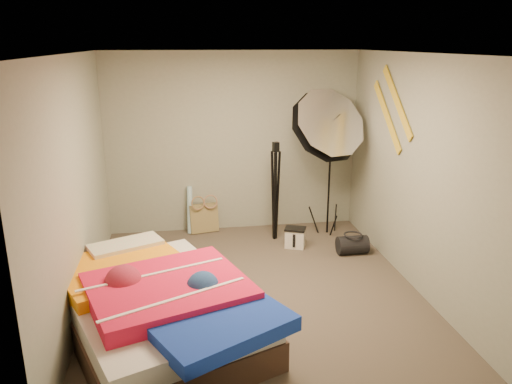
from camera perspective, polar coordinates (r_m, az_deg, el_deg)
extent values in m
plane|color=brown|center=(5.53, -0.06, -11.33)|extent=(4.00, 4.00, 0.00)
plane|color=silver|center=(4.87, -0.07, 15.56)|extent=(4.00, 4.00, 0.00)
plane|color=gray|center=(6.99, -2.60, 5.61)|extent=(3.50, 0.00, 3.50)
plane|color=gray|center=(3.21, 5.50, -8.25)|extent=(3.50, 0.00, 3.50)
plane|color=gray|center=(5.10, -19.88, 0.36)|extent=(0.00, 4.00, 4.00)
plane|color=gray|center=(5.59, 17.96, 1.94)|extent=(0.00, 4.00, 4.00)
cube|color=#988754|center=(7.14, -6.00, -2.97)|extent=(0.43, 0.25, 0.41)
cylinder|color=#60B2CD|center=(7.09, -7.58, -2.05)|extent=(0.10, 0.20, 0.67)
cube|color=silver|center=(6.61, 4.49, -5.29)|extent=(0.30, 0.26, 0.25)
cylinder|color=black|center=(6.52, 10.96, -5.95)|extent=(0.39, 0.24, 0.24)
cube|color=gold|center=(5.99, 15.83, 9.90)|extent=(0.02, 0.91, 0.78)
cube|color=gold|center=(6.24, 14.74, 8.39)|extent=(0.02, 0.91, 0.78)
cube|color=#402B21|center=(4.80, -11.07, -14.50)|extent=(2.14, 2.48, 0.27)
cube|color=silver|center=(4.69, -11.23, -12.10)|extent=(2.09, 2.43, 0.19)
cube|color=orange|center=(4.99, -14.91, -8.76)|extent=(1.47, 1.41, 0.15)
cube|color=red|center=(4.50, -10.00, -11.07)|extent=(1.60, 1.48, 0.17)
cube|color=#1738B6|center=(4.07, -4.51, -14.61)|extent=(1.31, 1.23, 0.13)
cube|color=#E5A4A3|center=(5.38, -14.64, -6.33)|extent=(0.80, 0.60, 0.15)
cylinder|color=black|center=(6.95, 8.38, 1.75)|extent=(0.03, 0.03, 1.64)
cube|color=black|center=(6.79, 8.66, 8.04)|extent=(0.07, 0.07, 0.10)
cone|color=silver|center=(6.60, 7.95, 7.36)|extent=(1.16, 0.94, 1.21)
cylinder|color=black|center=(6.71, 2.21, -0.48)|extent=(0.05, 0.05, 1.22)
cube|color=black|center=(6.55, 2.28, 5.17)|extent=(0.09, 0.09, 0.13)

